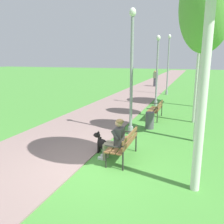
{
  "coord_description": "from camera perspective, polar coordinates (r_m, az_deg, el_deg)",
  "views": [
    {
      "loc": [
        2.41,
        -5.3,
        2.9
      ],
      "look_at": [
        -0.56,
        2.83,
        0.9
      ],
      "focal_mm": 37.53,
      "sensor_mm": 36.0,
      "label": 1
    }
  ],
  "objects": [
    {
      "name": "birch_tree_fourth",
      "position": [
        15.0,
        22.04,
        19.59
      ],
      "size": [
        2.17,
        2.39,
        5.93
      ],
      "color": "silver",
      "rests_on": "ground"
    },
    {
      "name": "pedestrian_further_distant",
      "position": [
        24.54,
        10.35,
        8.01
      ],
      "size": [
        0.32,
        0.22,
        1.65
      ],
      "color": "#383842",
      "rests_on": "ground"
    },
    {
      "name": "park_bench_mid",
      "position": [
        11.52,
        10.69,
        0.83
      ],
      "size": [
        0.55,
        1.5,
        0.85
      ],
      "color": "brown",
      "rests_on": "ground"
    },
    {
      "name": "birch_tree_second",
      "position": [
        8.6,
        22.04,
        22.74
      ],
      "size": [
        1.71,
        1.47,
        6.0
      ],
      "color": "silver",
      "rests_on": "ground"
    },
    {
      "name": "dog_black",
      "position": [
        7.35,
        -1.91,
        -8.06
      ],
      "size": [
        0.83,
        0.29,
        0.71
      ],
      "color": "black",
      "rests_on": "ground"
    },
    {
      "name": "person_seated_on_near_bench",
      "position": [
        6.7,
        0.9,
        -6.34
      ],
      "size": [
        0.74,
        0.49,
        1.25
      ],
      "color": "gray",
      "rests_on": "ground"
    },
    {
      "name": "pedestrian_distant",
      "position": [
        24.94,
        10.69,
        8.07
      ],
      "size": [
        0.32,
        0.22,
        1.65
      ],
      "color": "#383842",
      "rests_on": "ground"
    },
    {
      "name": "lamp_post_near",
      "position": [
        8.78,
        4.79,
        9.62
      ],
      "size": [
        0.24,
        0.24,
        4.62
      ],
      "color": "gray",
      "rests_on": "ground"
    },
    {
      "name": "park_bench_near",
      "position": [
        6.83,
        2.98,
        -7.46
      ],
      "size": [
        0.55,
        1.5,
        0.85
      ],
      "color": "brown",
      "rests_on": "ground"
    },
    {
      "name": "litter_bin",
      "position": [
        9.91,
        9.18,
        -2.06
      ],
      "size": [
        0.36,
        0.36,
        0.7
      ],
      "primitive_type": "cylinder",
      "color": "#515156",
      "rests_on": "ground"
    },
    {
      "name": "ground_plane",
      "position": [
        6.5,
        -4.06,
        -13.51
      ],
      "size": [
        120.0,
        120.0,
        0.0
      ],
      "primitive_type": "plane",
      "color": "#478E38"
    },
    {
      "name": "birch_tree_third",
      "position": [
        11.29,
        21.27,
        23.2
      ],
      "size": [
        1.46,
        1.35,
        6.18
      ],
      "color": "silver",
      "rests_on": "ground"
    },
    {
      "name": "lamp_post_far",
      "position": [
        19.42,
        13.51,
        11.26
      ],
      "size": [
        0.24,
        0.24,
        4.68
      ],
      "color": "gray",
      "rests_on": "ground"
    },
    {
      "name": "paved_path",
      "position": [
        29.79,
        11.24,
        7.24
      ],
      "size": [
        3.55,
        60.0,
        0.04
      ],
      "primitive_type": "cube",
      "color": "gray",
      "rests_on": "ground"
    },
    {
      "name": "lamp_post_mid",
      "position": [
        14.57,
        10.92,
        9.95
      ],
      "size": [
        0.24,
        0.24,
        4.21
      ],
      "color": "gray",
      "rests_on": "ground"
    }
  ]
}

